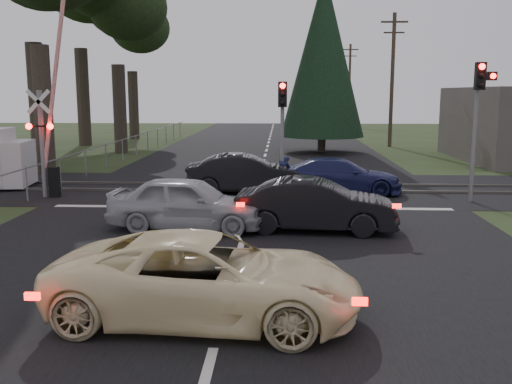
# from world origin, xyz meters

# --- Properties ---
(ground) EXTENTS (120.00, 120.00, 0.00)m
(ground) POSITION_xyz_m (0.00, 0.00, 0.00)
(ground) COLOR #273216
(ground) RESTS_ON ground
(road) EXTENTS (14.00, 100.00, 0.01)m
(road) POSITION_xyz_m (0.00, 10.00, 0.01)
(road) COLOR black
(road) RESTS_ON ground
(rail_corridor) EXTENTS (120.00, 8.00, 0.01)m
(rail_corridor) POSITION_xyz_m (0.00, 12.00, 0.01)
(rail_corridor) COLOR black
(rail_corridor) RESTS_ON ground
(stop_line) EXTENTS (13.00, 0.35, 0.00)m
(stop_line) POSITION_xyz_m (0.00, 8.20, 0.01)
(stop_line) COLOR silver
(stop_line) RESTS_ON ground
(rail_near) EXTENTS (120.00, 0.12, 0.10)m
(rail_near) POSITION_xyz_m (0.00, 11.20, 0.05)
(rail_near) COLOR #59544C
(rail_near) RESTS_ON ground
(rail_far) EXTENTS (120.00, 0.12, 0.10)m
(rail_far) POSITION_xyz_m (0.00, 12.80, 0.05)
(rail_far) COLOR #59544C
(rail_far) RESTS_ON ground
(crossing_signal) EXTENTS (1.62, 0.38, 6.96)m
(crossing_signal) POSITION_xyz_m (-7.27, 9.79, 2.06)
(crossing_signal) COLOR slate
(crossing_signal) RESTS_ON ground
(traffic_signal_right) EXTENTS (0.68, 0.48, 4.70)m
(traffic_signal_right) POSITION_xyz_m (7.55, 9.47, 3.31)
(traffic_signal_right) COLOR slate
(traffic_signal_right) RESTS_ON ground
(traffic_signal_center) EXTENTS (0.32, 0.48, 4.10)m
(traffic_signal_center) POSITION_xyz_m (1.00, 10.68, 2.81)
(traffic_signal_center) COLOR slate
(traffic_signal_center) RESTS_ON ground
(utility_pole_mid) EXTENTS (1.80, 0.26, 9.00)m
(utility_pole_mid) POSITION_xyz_m (8.50, 30.00, 4.73)
(utility_pole_mid) COLOR #4C3D2D
(utility_pole_mid) RESTS_ON ground
(utility_pole_far) EXTENTS (1.80, 0.26, 9.00)m
(utility_pole_far) POSITION_xyz_m (8.50, 55.00, 4.73)
(utility_pole_far) COLOR #4C3D2D
(utility_pole_far) RESTS_ON ground
(euc_tree_e) EXTENTS (6.00, 6.00, 13.20)m
(euc_tree_e) POSITION_xyz_m (-11.00, 36.00, 9.51)
(euc_tree_e) COLOR #473D33
(euc_tree_e) RESTS_ON ground
(conifer_tree) EXTENTS (5.20, 5.20, 11.00)m
(conifer_tree) POSITION_xyz_m (3.50, 26.00, 5.99)
(conifer_tree) COLOR #473D33
(conifer_tree) RESTS_ON ground
(fence_left) EXTENTS (0.10, 36.00, 1.20)m
(fence_left) POSITION_xyz_m (-7.80, 22.50, 0.00)
(fence_left) COLOR slate
(fence_left) RESTS_ON ground
(cream_coupe) EXTENTS (5.27, 2.73, 1.42)m
(cream_coupe) POSITION_xyz_m (-0.24, -1.09, 0.71)
(cream_coupe) COLOR #F9E8B2
(cream_coupe) RESTS_ON ground
(dark_hatchback) EXTENTS (4.41, 1.84, 1.42)m
(dark_hatchback) POSITION_xyz_m (1.92, 5.15, 0.71)
(dark_hatchback) COLOR black
(dark_hatchback) RESTS_ON ground
(silver_car) EXTENTS (4.44, 2.11, 1.47)m
(silver_car) POSITION_xyz_m (-1.58, 5.16, 0.73)
(silver_car) COLOR #9FA2A7
(silver_car) RESTS_ON ground
(blue_sedan) EXTENTS (4.60, 2.11, 1.30)m
(blue_sedan) POSITION_xyz_m (3.17, 11.05, 0.65)
(blue_sedan) COLOR navy
(blue_sedan) RESTS_ON ground
(dark_car_far) EXTENTS (4.46, 1.75, 1.45)m
(dark_car_far) POSITION_xyz_m (-0.36, 11.02, 0.72)
(dark_car_far) COLOR black
(dark_car_far) RESTS_ON ground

